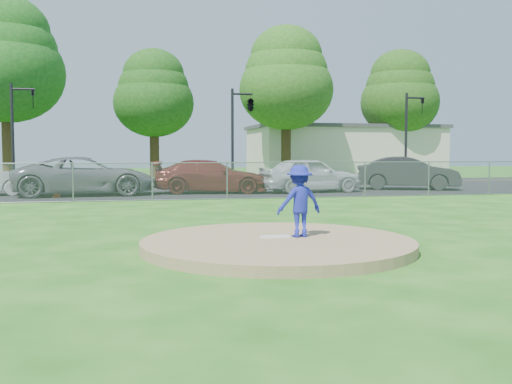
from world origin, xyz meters
TOP-DOWN VIEW (x-y plane):
  - ground at (0.00, 10.00)m, footprint 120.00×120.00m
  - pitchers_mound at (0.00, 0.00)m, footprint 5.40×5.40m
  - pitching_rubber at (0.00, 0.20)m, footprint 0.60×0.15m
  - chain_link_fence at (0.00, 12.00)m, footprint 40.00×0.06m
  - parking_lot at (0.00, 16.50)m, footprint 50.00×8.00m
  - street at (0.00, 24.00)m, footprint 60.00×7.00m
  - commercial_building at (16.00, 38.00)m, footprint 16.40×9.40m
  - tree_left at (-11.00, 31.00)m, footprint 7.84×7.84m
  - tree_center at (-1.00, 34.00)m, footprint 6.16×6.16m
  - tree_right at (9.00, 32.00)m, footprint 7.28×7.28m
  - tree_far_right at (20.00, 35.00)m, footprint 6.72×6.72m
  - traffic_signal_left at (-8.76, 22.00)m, footprint 1.28×0.20m
  - traffic_signal_center at (3.97, 22.00)m, footprint 1.42×2.48m
  - traffic_signal_right at (14.24, 22.00)m, footprint 1.28×0.20m
  - pitcher at (0.50, 0.20)m, footprint 1.02×0.68m
  - traffic_cone at (-5.92, 14.57)m, footprint 0.33×0.33m
  - parked_car_gray at (-4.79, 15.48)m, footprint 6.31×3.19m
  - parked_car_darkred at (0.84, 15.67)m, footprint 5.57×2.81m
  - parked_car_pearl at (5.56, 15.20)m, footprint 5.12×2.61m
  - parked_car_charcoal at (11.09, 16.09)m, footprint 5.41×3.52m

SIDE VIEW (x-z plane):
  - ground at x=0.00m, z-range 0.00..0.00m
  - street at x=0.00m, z-range 0.00..0.01m
  - parking_lot at x=0.00m, z-range 0.00..0.01m
  - pitchers_mound at x=0.00m, z-range 0.00..0.20m
  - pitching_rubber at x=0.00m, z-range 0.20..0.24m
  - traffic_cone at x=-5.92m, z-range 0.01..0.65m
  - chain_link_fence at x=0.00m, z-range 0.00..1.50m
  - parked_car_darkred at x=0.84m, z-range 0.01..1.56m
  - parked_car_pearl at x=5.56m, z-range 0.01..1.68m
  - parked_car_charcoal at x=11.09m, z-range 0.01..1.70m
  - parked_car_gray at x=-4.79m, z-range 0.01..1.72m
  - pitcher at x=0.50m, z-range 0.20..1.66m
  - commercial_building at x=16.00m, z-range 0.01..4.31m
  - traffic_signal_left at x=-8.76m, z-range 0.56..6.16m
  - traffic_signal_right at x=14.24m, z-range 0.56..6.16m
  - traffic_signal_center at x=3.97m, z-range 1.81..7.41m
  - tree_center at x=-1.00m, z-range 1.55..11.39m
  - tree_far_right at x=20.00m, z-range 1.69..12.43m
  - tree_right at x=9.00m, z-range 1.83..13.47m
  - tree_left at x=-11.00m, z-range 1.98..14.51m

